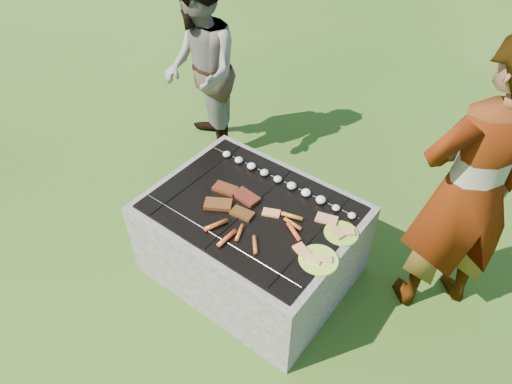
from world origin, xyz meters
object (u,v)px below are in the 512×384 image
(bystander, at_px, (201,72))
(plate_near, at_px, (318,260))
(plate_far, at_px, (341,233))
(fire_pit, at_px, (252,241))
(cook, at_px, (469,192))

(bystander, bearing_deg, plate_near, 11.37)
(plate_far, distance_m, plate_near, 0.25)
(fire_pit, height_order, cook, cook)
(plate_far, height_order, cook, cook)
(plate_far, xyz_separation_m, plate_near, (0.00, -0.25, -0.00))
(bystander, bearing_deg, plate_far, 18.06)
(plate_near, bearing_deg, plate_far, 90.08)
(plate_far, relative_size, plate_near, 0.94)
(cook, bearing_deg, bystander, -54.82)
(plate_far, bearing_deg, fire_pit, -165.31)
(plate_near, distance_m, bystander, 2.02)
(plate_far, bearing_deg, cook, 37.67)
(plate_near, relative_size, cook, 0.14)
(fire_pit, relative_size, cook, 0.69)
(plate_near, distance_m, cook, 0.90)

